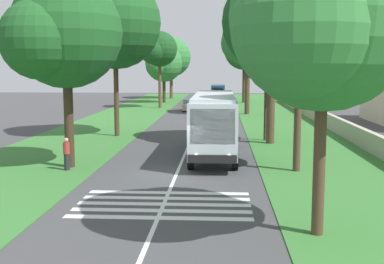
{
  "coord_description": "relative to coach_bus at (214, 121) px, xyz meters",
  "views": [
    {
      "loc": [
        -24.79,
        -2.22,
        5.31
      ],
      "look_at": [
        3.93,
        -0.54,
        1.6
      ],
      "focal_mm": 47.02,
      "sensor_mm": 36.0,
      "label": 1
    }
  ],
  "objects": [
    {
      "name": "trailing_car_1",
      "position": [
        22.77,
        0.01,
        -1.48
      ],
      "size": [
        4.3,
        1.78,
        1.43
      ],
      "color": "#B7A893",
      "rests_on": "ground"
    },
    {
      "name": "pedestrian",
      "position": [
        -4.69,
        7.52,
        -1.24
      ],
      "size": [
        0.34,
        0.34,
        1.69
      ],
      "color": "#26262D",
      "rests_on": "grass_verge_left"
    },
    {
      "name": "roadside_tree_left_2",
      "position": [
        -3.77,
        7.77,
        4.77
      ],
      "size": [
        7.21,
        5.82,
        9.98
      ],
      "color": "#3D2D1E",
      "rests_on": "grass_verge_left"
    },
    {
      "name": "roadside_tree_right_3",
      "position": [
        46.26,
        -3.58,
        5.6
      ],
      "size": [
        6.86,
        5.95,
        10.84
      ],
      "color": "#3D2D1E",
      "rests_on": "grass_verge_right"
    },
    {
      "name": "roadside_tree_right_1",
      "position": [
        -3.98,
        -4.2,
        4.64
      ],
      "size": [
        5.43,
        4.46,
        9.13
      ],
      "color": "#4C3826",
      "rests_on": "grass_verge_right"
    },
    {
      "name": "grass_verge_right",
      "position": [
        10.04,
        -6.4,
        -2.13
      ],
      "size": [
        120.0,
        8.0,
        0.04
      ],
      "primitive_type": "cube",
      "color": "#387533",
      "rests_on": "ground"
    },
    {
      "name": "trailing_car_3",
      "position": [
        39.31,
        0.12,
        -1.48
      ],
      "size": [
        4.3,
        1.78,
        1.43
      ],
      "color": "gold",
      "rests_on": "ground"
    },
    {
      "name": "trailing_car_2",
      "position": [
        31.81,
        3.37,
        -1.48
      ],
      "size": [
        4.3,
        1.78,
        1.43
      ],
      "color": "#B7A893",
      "rests_on": "ground"
    },
    {
      "name": "ground",
      "position": [
        -4.96,
        1.8,
        -2.15
      ],
      "size": [
        160.0,
        160.0,
        0.0
      ],
      "primitive_type": "plane",
      "color": "#424244"
    },
    {
      "name": "roadside_tree_left_0",
      "position": [
        35.63,
        7.75,
        5.35
      ],
      "size": [
        5.78,
        4.63,
        9.92
      ],
      "color": "brown",
      "rests_on": "grass_verge_left"
    },
    {
      "name": "zebra_crossing",
      "position": [
        -10.73,
        1.8,
        -2.14
      ],
      "size": [
        4.05,
        6.8,
        0.01
      ],
      "color": "silver",
      "rests_on": "ground"
    },
    {
      "name": "roadside_tree_right_0",
      "position": [
        27.36,
        -3.13,
        6.0
      ],
      "size": [
        7.33,
        5.93,
        11.24
      ],
      "color": "#4C3826",
      "rests_on": "grass_verge_right"
    },
    {
      "name": "roadside_tree_right_2",
      "position": [
        5.35,
        -3.72,
        6.09
      ],
      "size": [
        7.73,
        6.88,
        11.8
      ],
      "color": "#4C3826",
      "rests_on": "grass_verge_right"
    },
    {
      "name": "trailing_minibus_0",
      "position": [
        49.81,
        0.11,
        -0.6
      ],
      "size": [
        6.0,
        2.14,
        2.53
      ],
      "color": "teal",
      "rests_on": "ground"
    },
    {
      "name": "utility_pole",
      "position": [
        6.65,
        -3.62,
        1.74
      ],
      "size": [
        0.24,
        1.4,
        7.41
      ],
      "color": "#473828",
      "rests_on": "grass_verge_right"
    },
    {
      "name": "grass_verge_left",
      "position": [
        10.04,
        10.0,
        -2.13
      ],
      "size": [
        120.0,
        8.0,
        0.04
      ],
      "primitive_type": "cube",
      "color": "#387533",
      "rests_on": "ground"
    },
    {
      "name": "roadside_tree_left_1",
      "position": [
        45.49,
        8.32,
        3.64
      ],
      "size": [
        6.33,
        5.58,
        8.67
      ],
      "color": "#3D2D1E",
      "rests_on": "grass_verge_left"
    },
    {
      "name": "roadside_tree_right_4",
      "position": [
        -14.14,
        -3.31,
        4.52
      ],
      "size": [
        6.91,
        5.76,
        9.67
      ],
      "color": "#4C3826",
      "rests_on": "grass_verge_right"
    },
    {
      "name": "centre_line",
      "position": [
        10.04,
        1.8,
        -2.14
      ],
      "size": [
        110.0,
        0.16,
        0.01
      ],
      "primitive_type": "cube",
      "color": "silver",
      "rests_on": "ground"
    },
    {
      "name": "roadside_tree_left_3",
      "position": [
        55.68,
        8.3,
        4.74
      ],
      "size": [
        7.66,
        6.67,
        10.35
      ],
      "color": "brown",
      "rests_on": "grass_verge_left"
    },
    {
      "name": "roadside_tree_left_4",
      "position": [
        8.63,
        7.78,
        6.32
      ],
      "size": [
        8.19,
        6.98,
        12.09
      ],
      "color": "#4C3826",
      "rests_on": "grass_verge_left"
    },
    {
      "name": "trailing_car_0",
      "position": [
        16.14,
        -0.29,
        -1.48
      ],
      "size": [
        4.3,
        1.78,
        1.43
      ],
      "color": "#B7A893",
      "rests_on": "ground"
    },
    {
      "name": "roadside_wall",
      "position": [
        15.04,
        -9.8,
        -1.48
      ],
      "size": [
        70.0,
        0.4,
        1.26
      ],
      "primitive_type": "cube",
      "color": "#B2A893",
      "rests_on": "grass_verge_right"
    },
    {
      "name": "coach_bus",
      "position": [
        0.0,
        0.0,
        0.0
      ],
      "size": [
        11.16,
        2.62,
        3.73
      ],
      "color": "silver",
      "rests_on": "ground"
    }
  ]
}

